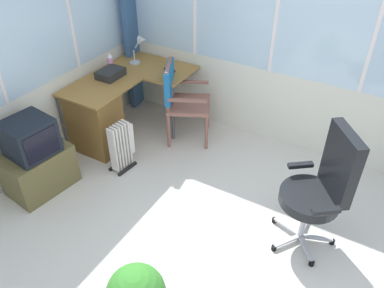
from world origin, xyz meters
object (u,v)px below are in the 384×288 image
object	(u,v)px
tv_on_stand	(36,159)
space_heater	(122,146)
tv_remote	(170,70)
paper_tray	(111,73)
spray_bottle	(110,62)
desk	(100,115)
desk_lamp	(141,45)
wooden_armchair	(178,93)
office_chair	(323,185)

from	to	relation	value
tv_on_stand	space_heater	world-z (taller)	tv_on_stand
tv_remote	paper_tray	distance (m)	0.69
spray_bottle	tv_on_stand	distance (m)	1.46
tv_remote	paper_tray	xyz separation A→B (m)	(-0.48, 0.50, 0.03)
tv_remote	desk	bearing A→B (deg)	162.76
desk_lamp	wooden_armchair	distance (m)	0.81
desk	paper_tray	size ratio (longest dim) A/B	4.73
tv_remote	wooden_armchair	world-z (taller)	wooden_armchair
spray_bottle	office_chair	world-z (taller)	office_chair
office_chair	space_heater	size ratio (longest dim) A/B	2.04
desk	tv_on_stand	bearing A→B (deg)	177.21
desk	wooden_armchair	size ratio (longest dim) A/B	1.48
tv_on_stand	space_heater	xyz separation A→B (m)	(0.69, -0.52, -0.07)
office_chair	tv_remote	bearing A→B (deg)	64.89
spray_bottle	wooden_armchair	bearing A→B (deg)	-82.98
tv_remote	spray_bottle	distance (m)	0.71
desk	space_heater	size ratio (longest dim) A/B	2.53
desk	desk_lamp	distance (m)	1.01
paper_tray	space_heater	world-z (taller)	paper_tray
desk	tv_remote	world-z (taller)	tv_remote
desk_lamp	wooden_armchair	size ratio (longest dim) A/B	0.35
desk	tv_remote	bearing A→B (deg)	-28.94
tv_remote	office_chair	size ratio (longest dim) A/B	0.13
desk_lamp	office_chair	bearing A→B (deg)	-112.03
tv_remote	wooden_armchair	size ratio (longest dim) A/B	0.16
spray_bottle	wooden_armchair	xyz separation A→B (m)	(0.11, -0.87, -0.24)
desk_lamp	wooden_armchair	world-z (taller)	desk_lamp
wooden_armchair	office_chair	size ratio (longest dim) A/B	0.84
spray_bottle	tv_on_stand	world-z (taller)	spray_bottle
desk_lamp	space_heater	size ratio (longest dim) A/B	0.60
tv_on_stand	space_heater	size ratio (longest dim) A/B	1.44
desk	tv_remote	xyz separation A→B (m)	(0.81, -0.45, 0.34)
wooden_armchair	space_heater	world-z (taller)	wooden_armchair
tv_remote	space_heater	size ratio (longest dim) A/B	0.27
tv_remote	tv_on_stand	bearing A→B (deg)	175.65
tv_on_stand	tv_remote	bearing A→B (deg)	-16.04
desk	spray_bottle	size ratio (longest dim) A/B	6.57
desk_lamp	tv_on_stand	bearing A→B (deg)	178.27
space_heater	spray_bottle	bearing A→B (deg)	43.29
wooden_armchair	tv_on_stand	distance (m)	1.67
wooden_armchair	desk_lamp	bearing A→B (deg)	69.14
tv_remote	office_chair	distance (m)	2.33
wooden_armchair	tv_on_stand	size ratio (longest dim) A/B	1.19
wooden_armchair	space_heater	xyz separation A→B (m)	(-0.80, 0.22, -0.32)
wooden_armchair	spray_bottle	bearing A→B (deg)	97.02
desk_lamp	tv_on_stand	world-z (taller)	desk_lamp
desk	tv_on_stand	xyz separation A→B (m)	(-0.90, 0.04, -0.05)
desk_lamp	spray_bottle	world-z (taller)	desk_lamp
paper_tray	wooden_armchair	size ratio (longest dim) A/B	0.31
tv_remote	tv_on_stand	world-z (taller)	tv_on_stand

